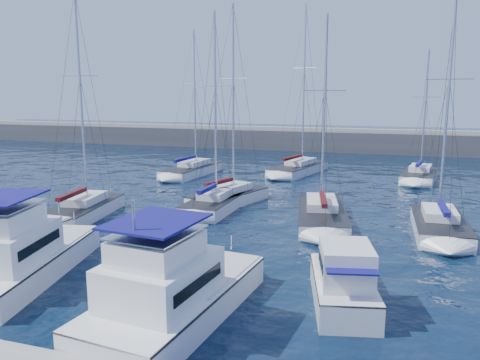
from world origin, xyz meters
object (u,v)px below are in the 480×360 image
(motor_yacht_stbd_outer, at_px, (344,285))
(sailboat_mid_a, at_px, (83,210))
(sailboat_mid_d, at_px, (321,215))
(sailboat_back_a, at_px, (192,170))
(sailboat_mid_e, at_px, (439,225))
(sailboat_back_c, at_px, (420,176))
(motor_yacht_port_inner, at_px, (21,257))
(sailboat_back_b, at_px, (299,168))
(motor_yacht_stbd_inner, at_px, (172,293))
(sailboat_mid_c, at_px, (213,204))
(sailboat_mid_b, at_px, (229,197))
(motor_yacht_port_outer, at_px, (12,236))

(motor_yacht_stbd_outer, xyz_separation_m, sailboat_mid_a, (-19.18, 8.85, -0.40))
(sailboat_mid_d, xyz_separation_m, sailboat_back_a, (-16.08, 14.73, 0.02))
(sailboat_mid_e, relative_size, sailboat_back_c, 1.15)
(motor_yacht_port_inner, xyz_separation_m, sailboat_mid_d, (12.13, 14.64, -0.63))
(sailboat_mid_a, height_order, sailboat_mid_e, sailboat_mid_a)
(motor_yacht_stbd_outer, bearing_deg, sailboat_back_b, 91.32)
(motor_yacht_stbd_inner, relative_size, sailboat_mid_c, 0.65)
(sailboat_mid_a, distance_m, sailboat_back_a, 18.68)
(motor_yacht_stbd_outer, bearing_deg, sailboat_back_a, 111.73)
(motor_yacht_stbd_inner, bearing_deg, sailboat_mid_c, 111.66)
(sailboat_mid_b, relative_size, sailboat_mid_d, 1.11)
(motor_yacht_port_outer, height_order, sailboat_back_c, sailboat_back_c)
(motor_yacht_port_inner, xyz_separation_m, sailboat_mid_a, (-4.37, 10.69, -0.59))
(sailboat_back_c, bearing_deg, sailboat_mid_e, -80.47)
(sailboat_mid_a, distance_m, sailboat_back_b, 25.74)
(sailboat_back_a, relative_size, sailboat_back_c, 1.17)
(sailboat_mid_e, bearing_deg, sailboat_back_a, 145.95)
(sailboat_back_b, bearing_deg, sailboat_mid_b, -85.01)
(motor_yacht_stbd_outer, height_order, sailboat_back_a, sailboat_back_a)
(motor_yacht_port_inner, bearing_deg, motor_yacht_stbd_inner, -21.70)
(sailboat_back_c, bearing_deg, motor_yacht_stbd_outer, -89.43)
(motor_yacht_port_outer, relative_size, sailboat_back_b, 0.36)
(sailboat_mid_e, bearing_deg, sailboat_mid_a, -173.02)
(motor_yacht_port_inner, distance_m, motor_yacht_stbd_inner, 8.71)
(sailboat_mid_e, bearing_deg, motor_yacht_port_outer, -155.69)
(motor_yacht_stbd_inner, xyz_separation_m, motor_yacht_stbd_outer, (6.23, 3.33, -0.19))
(motor_yacht_port_inner, bearing_deg, sailboat_mid_e, 23.93)
(sailboat_mid_c, relative_size, sailboat_mid_e, 0.96)
(motor_yacht_stbd_outer, distance_m, sailboat_mid_b, 19.17)
(sailboat_mid_b, height_order, sailboat_mid_d, sailboat_mid_b)
(motor_yacht_port_outer, height_order, sailboat_back_a, sailboat_back_a)
(sailboat_back_a, distance_m, sailboat_back_b, 11.75)
(motor_yacht_stbd_outer, height_order, sailboat_back_c, sailboat_back_c)
(sailboat_mid_d, height_order, sailboat_back_c, sailboat_mid_d)
(sailboat_back_b, bearing_deg, motor_yacht_port_outer, -94.18)
(sailboat_back_a, height_order, sailboat_back_c, sailboat_back_a)
(sailboat_mid_e, xyz_separation_m, sailboat_back_c, (-0.17, 18.97, -0.02))
(sailboat_back_a, xyz_separation_m, sailboat_back_c, (23.41, 3.73, -0.01))
(sailboat_back_c, bearing_deg, sailboat_mid_b, -125.88)
(motor_yacht_stbd_outer, xyz_separation_m, sailboat_mid_c, (-10.83, 13.19, -0.39))
(motor_yacht_port_outer, relative_size, motor_yacht_stbd_inner, 0.69)
(sailboat_mid_b, distance_m, sailboat_back_a, 14.15)
(motor_yacht_port_outer, distance_m, sailboat_mid_d, 19.41)
(sailboat_mid_c, height_order, sailboat_mid_e, sailboat_mid_e)
(sailboat_mid_c, bearing_deg, sailboat_back_a, 120.23)
(motor_yacht_stbd_inner, distance_m, sailboat_mid_e, 19.15)
(sailboat_mid_b, height_order, sailboat_back_b, sailboat_back_b)
(sailboat_back_a, bearing_deg, motor_yacht_stbd_outer, -49.41)
(motor_yacht_stbd_inner, distance_m, motor_yacht_stbd_outer, 7.07)
(sailboat_mid_c, bearing_deg, sailboat_back_c, 50.70)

